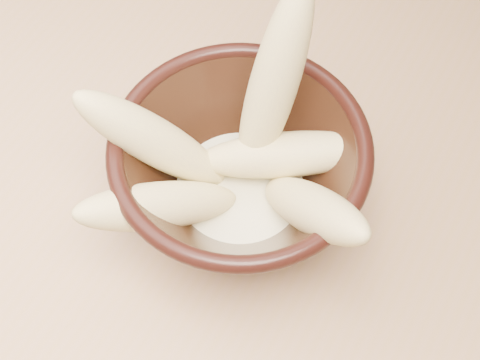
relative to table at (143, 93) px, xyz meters
The scene contains 8 objects.
table is the anchor object (origin of this frame).
bowl 0.27m from the table, 30.22° to the right, with size 0.21×0.21×0.11m.
milk_puddle 0.25m from the table, 30.22° to the right, with size 0.12×0.12×0.02m, color beige.
banana_upright 0.29m from the table, 18.06° to the right, with size 0.04×0.04×0.19m, color #F4E690.
banana_left 0.26m from the table, 46.96° to the right, with size 0.04×0.04×0.16m, color #F4E690.
banana_right 0.34m from the table, 25.32° to the right, with size 0.04×0.04×0.15m, color #F4E690.
banana_across 0.28m from the table, 20.57° to the right, with size 0.04×0.04×0.15m, color #F4E690.
banana_front 0.28m from the table, 48.50° to the right, with size 0.04×0.04×0.15m, color #F4E690.
Camera 1 is at (0.33, -0.36, 1.30)m, focal length 50.00 mm.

